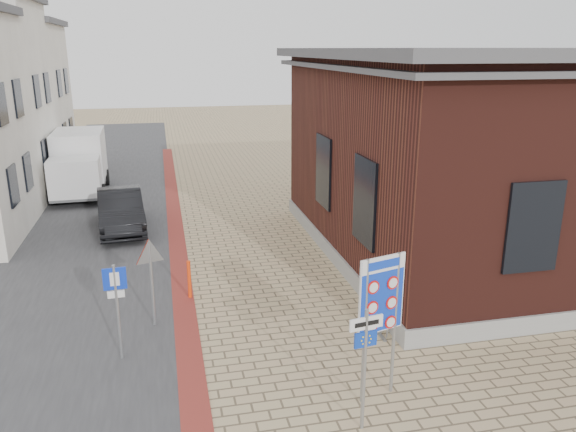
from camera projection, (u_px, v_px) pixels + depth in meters
name	position (u px, v px, depth m)	size (l,w,h in m)	color
ground	(291.00, 389.00, 11.65)	(120.00, 120.00, 0.00)	tan
road_strip	(92.00, 210.00, 24.51)	(7.00, 60.00, 0.02)	#38383A
curb_strip	(177.00, 241.00, 20.57)	(0.60, 40.00, 0.02)	maroon
brick_building	(502.00, 149.00, 19.09)	(13.00, 13.00, 6.80)	gray
bike_rack	(374.00, 317.00, 14.19)	(0.08, 1.80, 0.60)	slate
sedan	(121.00, 210.00, 21.73)	(1.64, 4.69, 1.54)	black
box_truck	(79.00, 163.00, 26.93)	(2.56, 5.69, 2.94)	slate
border_sign	(381.00, 297.00, 10.79)	(1.01, 0.33, 3.04)	gray
essen_sign	(365.00, 351.00, 10.00)	(0.65, 0.14, 2.43)	gray
parking_sign	(116.00, 297.00, 12.34)	(0.51, 0.07, 2.29)	gray
yield_sign	(150.00, 262.00, 13.84)	(0.78, 0.32, 2.28)	gray
bollard	(189.00, 280.00, 15.74)	(0.10, 0.10, 1.12)	#FF3E0D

